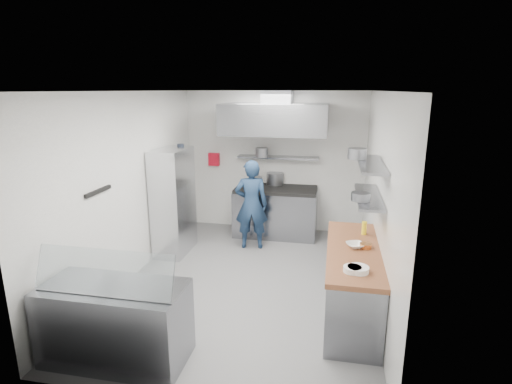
% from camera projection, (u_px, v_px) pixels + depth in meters
% --- Properties ---
extents(floor, '(5.00, 5.00, 0.00)m').
position_uv_depth(floor, '(248.00, 282.00, 6.04)').
color(floor, '#5B5B5E').
rests_on(floor, ground).
extents(ceiling, '(5.00, 5.00, 0.00)m').
position_uv_depth(ceiling, '(247.00, 91.00, 5.34)').
color(ceiling, silver).
rests_on(ceiling, wall_back).
extents(wall_back, '(3.60, 2.80, 0.02)m').
position_uv_depth(wall_back, '(274.00, 162.00, 8.06)').
color(wall_back, white).
rests_on(wall_back, floor).
extents(wall_front, '(3.60, 2.80, 0.02)m').
position_uv_depth(wall_front, '(184.00, 266.00, 3.31)').
color(wall_front, white).
rests_on(wall_front, floor).
extents(wall_left, '(2.80, 5.00, 0.02)m').
position_uv_depth(wall_left, '(132.00, 186.00, 6.03)').
color(wall_left, white).
rests_on(wall_left, floor).
extents(wall_right, '(2.80, 5.00, 0.02)m').
position_uv_depth(wall_right, '(379.00, 199.00, 5.35)').
color(wall_right, white).
rests_on(wall_right, floor).
extents(gas_range, '(1.60, 0.80, 0.90)m').
position_uv_depth(gas_range, '(276.00, 213.00, 7.90)').
color(gas_range, gray).
rests_on(gas_range, floor).
extents(cooktop, '(1.57, 0.78, 0.06)m').
position_uv_depth(cooktop, '(276.00, 189.00, 7.78)').
color(cooktop, black).
rests_on(cooktop, gas_range).
extents(stock_pot_left, '(0.25, 0.25, 0.20)m').
position_uv_depth(stock_pot_left, '(256.00, 182.00, 7.84)').
color(stock_pot_left, slate).
rests_on(stock_pot_left, cooktop).
extents(stock_pot_mid, '(0.35, 0.35, 0.24)m').
position_uv_depth(stock_pot_mid, '(275.00, 179.00, 8.03)').
color(stock_pot_mid, slate).
rests_on(stock_pot_mid, cooktop).
extents(over_range_shelf, '(1.60, 0.30, 0.04)m').
position_uv_depth(over_range_shelf, '(278.00, 157.00, 7.86)').
color(over_range_shelf, gray).
rests_on(over_range_shelf, wall_back).
extents(shelf_pot_a, '(0.24, 0.24, 0.18)m').
position_uv_depth(shelf_pot_a, '(262.00, 152.00, 7.76)').
color(shelf_pot_a, slate).
rests_on(shelf_pot_a, over_range_shelf).
extents(extractor_hood, '(1.90, 1.15, 0.55)m').
position_uv_depth(extractor_hood, '(275.00, 119.00, 7.27)').
color(extractor_hood, gray).
rests_on(extractor_hood, wall_back).
extents(hood_duct, '(0.55, 0.55, 0.24)m').
position_uv_depth(hood_duct, '(278.00, 97.00, 7.39)').
color(hood_duct, slate).
rests_on(hood_duct, extractor_hood).
extents(red_firebox, '(0.22, 0.10, 0.26)m').
position_uv_depth(red_firebox, '(214.00, 159.00, 8.24)').
color(red_firebox, red).
rests_on(red_firebox, wall_back).
extents(chef, '(0.65, 0.48, 1.63)m').
position_uv_depth(chef, '(251.00, 205.00, 7.17)').
color(chef, '#192E4C').
rests_on(chef, floor).
extents(wire_rack, '(0.50, 0.90, 1.85)m').
position_uv_depth(wire_rack, '(173.00, 202.00, 6.95)').
color(wire_rack, silver).
rests_on(wire_rack, floor).
extents(rack_bin_a, '(0.16, 0.20, 0.18)m').
position_uv_depth(rack_bin_a, '(173.00, 209.00, 6.97)').
color(rack_bin_a, white).
rests_on(rack_bin_a, wire_rack).
extents(rack_bin_b, '(0.15, 0.19, 0.17)m').
position_uv_depth(rack_bin_b, '(180.00, 176.00, 7.22)').
color(rack_bin_b, yellow).
rests_on(rack_bin_b, wire_rack).
extents(rack_jar, '(0.12, 0.12, 0.18)m').
position_uv_depth(rack_jar, '(181.00, 149.00, 7.04)').
color(rack_jar, black).
rests_on(rack_jar, wire_rack).
extents(knife_strip, '(0.04, 0.55, 0.05)m').
position_uv_depth(knife_strip, '(98.00, 191.00, 5.13)').
color(knife_strip, black).
rests_on(knife_strip, wall_left).
extents(prep_counter_base, '(0.62, 2.00, 0.84)m').
position_uv_depth(prep_counter_base, '(351.00, 284.00, 5.08)').
color(prep_counter_base, gray).
rests_on(prep_counter_base, floor).
extents(prep_counter_top, '(0.65, 2.04, 0.06)m').
position_uv_depth(prep_counter_top, '(354.00, 251.00, 4.97)').
color(prep_counter_top, brown).
rests_on(prep_counter_top, prep_counter_base).
extents(plate_stack_a, '(0.23, 0.23, 0.06)m').
position_uv_depth(plate_stack_a, '(358.00, 269.00, 4.32)').
color(plate_stack_a, white).
rests_on(plate_stack_a, prep_counter_top).
extents(plate_stack_b, '(0.20, 0.20, 0.06)m').
position_uv_depth(plate_stack_b, '(352.00, 269.00, 4.32)').
color(plate_stack_b, white).
rests_on(plate_stack_b, prep_counter_top).
extents(copper_pan, '(0.15, 0.15, 0.06)m').
position_uv_depth(copper_pan, '(366.00, 246.00, 4.98)').
color(copper_pan, '#BE7035').
rests_on(copper_pan, prep_counter_top).
extents(squeeze_bottle, '(0.07, 0.07, 0.18)m').
position_uv_depth(squeeze_bottle, '(364.00, 228.00, 5.43)').
color(squeeze_bottle, yellow).
rests_on(squeeze_bottle, prep_counter_top).
extents(mixing_bowl, '(0.29, 0.29, 0.05)m').
position_uv_depth(mixing_bowl, '(355.00, 245.00, 5.00)').
color(mixing_bowl, white).
rests_on(mixing_bowl, prep_counter_top).
extents(wall_shelf_lower, '(0.30, 1.30, 0.04)m').
position_uv_depth(wall_shelf_lower, '(369.00, 197.00, 5.07)').
color(wall_shelf_lower, gray).
rests_on(wall_shelf_lower, wall_right).
extents(wall_shelf_upper, '(0.30, 1.30, 0.04)m').
position_uv_depth(wall_shelf_upper, '(371.00, 164.00, 4.96)').
color(wall_shelf_upper, gray).
rests_on(wall_shelf_upper, wall_right).
extents(shelf_pot_c, '(0.23, 0.23, 0.10)m').
position_uv_depth(shelf_pot_c, '(361.00, 197.00, 4.80)').
color(shelf_pot_c, slate).
rests_on(shelf_pot_c, wall_shelf_lower).
extents(shelf_pot_d, '(0.24, 0.24, 0.14)m').
position_uv_depth(shelf_pot_d, '(357.00, 154.00, 5.19)').
color(shelf_pot_d, slate).
rests_on(shelf_pot_d, wall_shelf_upper).
extents(display_case, '(1.50, 0.70, 0.85)m').
position_uv_depth(display_case, '(116.00, 323.00, 4.22)').
color(display_case, gray).
rests_on(display_case, floor).
extents(display_glass, '(1.47, 0.19, 0.42)m').
position_uv_depth(display_glass, '(104.00, 272.00, 3.95)').
color(display_glass, silver).
rests_on(display_glass, display_case).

